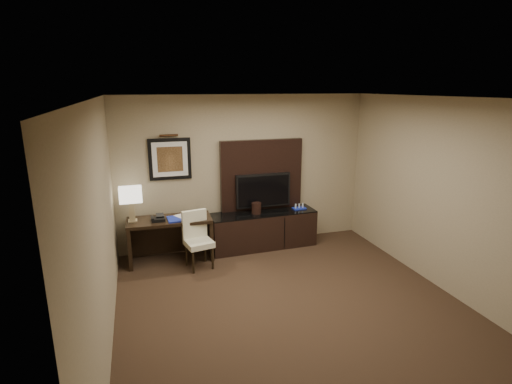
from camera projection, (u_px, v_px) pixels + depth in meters
name	position (u px, v px, depth m)	size (l,w,h in m)	color
floor	(296.00, 312.00, 5.17)	(4.50, 5.00, 0.01)	#322116
ceiling	(302.00, 98.00, 4.48)	(4.50, 5.00, 0.01)	silver
wall_back	(245.00, 172.00, 7.14)	(4.50, 0.01, 2.70)	#9B8C69
wall_front	(453.00, 329.00, 2.51)	(4.50, 0.01, 2.70)	#9B8C69
wall_left	(101.00, 232.00, 4.20)	(0.01, 5.00, 2.70)	#9B8C69
wall_right	(451.00, 198.00, 5.46)	(0.01, 5.00, 2.70)	#9B8C69
desk	(170.00, 239.00, 6.63)	(1.36, 0.58, 0.73)	black
credenza	(263.00, 230.00, 7.20)	(1.90, 0.53, 0.65)	black
tv_wall_panel	(261.00, 176.00, 7.19)	(1.50, 0.12, 1.30)	black
tv	(263.00, 190.00, 7.16)	(1.00, 0.08, 0.60)	black
artwork	(170.00, 159.00, 6.68)	(0.70, 0.04, 0.70)	black
picture_light	(169.00, 135.00, 6.54)	(0.04, 0.04, 0.30)	#442815
desk_chair	(199.00, 243.00, 6.34)	(0.40, 0.47, 0.84)	#EAE7C3
table_lamp	(131.00, 203.00, 6.34)	(0.37, 0.21, 0.60)	tan
desk_phone	(158.00, 218.00, 6.42)	(0.21, 0.19, 0.11)	black
blue_folder	(175.00, 219.00, 6.49)	(0.25, 0.33, 0.02)	#172899
book	(177.00, 212.00, 6.53)	(0.17, 0.02, 0.23)	#B3A58D
ice_bucket	(256.00, 208.00, 7.02)	(0.18, 0.18, 0.20)	black
minibar_tray	(299.00, 207.00, 7.30)	(0.24, 0.14, 0.09)	#1C30B8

